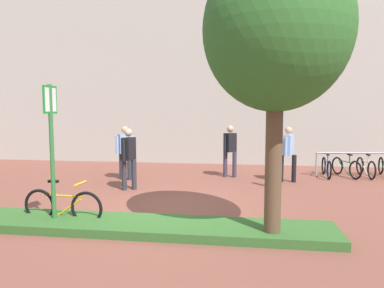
# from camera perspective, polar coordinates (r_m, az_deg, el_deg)

# --- Properties ---
(ground_plane) EXTENTS (60.00, 60.00, 0.00)m
(ground_plane) POSITION_cam_1_polar(r_m,az_deg,el_deg) (8.04, -3.24, -10.45)
(ground_plane) COLOR brown
(building_facade) EXTENTS (28.00, 1.20, 10.00)m
(building_facade) POSITION_cam_1_polar(r_m,az_deg,el_deg) (15.20, 2.18, 16.08)
(building_facade) COLOR #B2ADA3
(building_facade) RESTS_ON ground
(planter_strip) EXTENTS (7.00, 1.10, 0.16)m
(planter_strip) POSITION_cam_1_polar(r_m,az_deg,el_deg) (6.65, -8.08, -13.23)
(planter_strip) COLOR #336028
(planter_strip) RESTS_ON ground
(tree_sidewalk) EXTENTS (2.40, 2.40, 4.82)m
(tree_sidewalk) POSITION_cam_1_polar(r_m,az_deg,el_deg) (6.02, 13.75, 17.53)
(tree_sidewalk) COLOR brown
(tree_sidewalk) RESTS_ON ground
(parking_sign_post) EXTENTS (0.08, 0.36, 2.69)m
(parking_sign_post) POSITION_cam_1_polar(r_m,az_deg,el_deg) (7.00, -22.16, 1.32)
(parking_sign_post) COLOR #2D7238
(parking_sign_post) RESTS_ON ground
(bike_at_sign) EXTENTS (1.68, 0.42, 0.86)m
(bike_at_sign) POSITION_cam_1_polar(r_m,az_deg,el_deg) (7.35, -20.51, -9.51)
(bike_at_sign) COLOR black
(bike_at_sign) RESTS_ON ground
(bike_rack_cluster) EXTENTS (2.65, 1.81, 0.83)m
(bike_rack_cluster) POSITION_cam_1_polar(r_m,az_deg,el_deg) (12.86, 25.34, -3.36)
(bike_rack_cluster) COLOR #99999E
(bike_rack_cluster) RESTS_ON ground
(bollard_steel) EXTENTS (0.16, 0.16, 0.90)m
(bollard_steel) POSITION_cam_1_polar(r_m,az_deg,el_deg) (10.29, 12.99, -4.48)
(bollard_steel) COLOR #ADADB2
(bollard_steel) RESTS_ON ground
(person_casual_tan) EXTENTS (0.48, 0.44, 1.72)m
(person_casual_tan) POSITION_cam_1_polar(r_m,az_deg,el_deg) (11.27, -10.96, -0.84)
(person_casual_tan) COLOR #2D2D38
(person_casual_tan) RESTS_ON ground
(person_shirt_white) EXTENTS (0.53, 0.57, 1.72)m
(person_shirt_white) POSITION_cam_1_polar(r_m,az_deg,el_deg) (11.07, 15.55, -1.06)
(person_shirt_white) COLOR black
(person_shirt_white) RESTS_ON ground
(person_suited_dark) EXTENTS (0.38, 0.60, 1.72)m
(person_suited_dark) POSITION_cam_1_polar(r_m,az_deg,el_deg) (9.78, -10.37, -1.79)
(person_suited_dark) COLOR #2D2D38
(person_suited_dark) RESTS_ON ground
(person_suited_navy) EXTENTS (0.45, 0.49, 1.72)m
(person_suited_navy) POSITION_cam_1_polar(r_m,az_deg,el_deg) (11.55, 6.28, -0.62)
(person_suited_navy) COLOR #383342
(person_suited_navy) RESTS_ON ground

